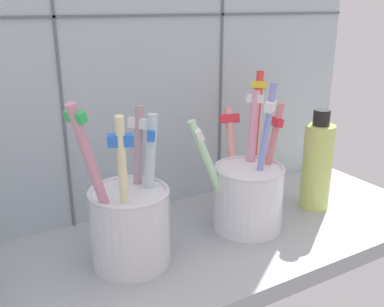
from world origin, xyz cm
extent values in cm
cube|color=#9EA3A8|center=(0.00, 0.00, 1.00)|extent=(64.00, 22.00, 2.00)
cube|color=#B2C1CC|center=(0.00, 12.00, 22.50)|extent=(64.00, 2.00, 45.00)
cube|color=slate|center=(-10.67, 10.90, 22.50)|extent=(0.30, 0.20, 45.00)
cube|color=slate|center=(10.67, 10.90, 22.50)|extent=(0.30, 0.20, 45.00)
cube|color=slate|center=(0.00, 10.90, 26.56)|extent=(64.00, 0.20, 0.30)
cylinder|color=silver|center=(-7.56, 0.35, 6.01)|extent=(8.21, 8.21, 8.03)
torus|color=silver|center=(-7.56, 0.35, 10.03)|extent=(8.30, 8.30, 0.50)
cylinder|color=#BB95A0|center=(-5.90, 1.52, 10.27)|extent=(2.65, 2.18, 15.85)
cube|color=white|center=(-5.37, 1.88, 16.38)|extent=(1.91, 2.33, 1.11)
cylinder|color=#F4EAB2|center=(-8.90, -2.18, 10.56)|extent=(1.91, 3.07, 16.42)
cube|color=blue|center=(-9.18, -2.86, 16.42)|extent=(2.49, 1.72, 1.20)
cylinder|color=pink|center=(-10.87, -1.42, 11.27)|extent=(6.04, 3.66, 18.01)
cube|color=green|center=(-12.89, -2.43, 18.96)|extent=(1.76, 2.20, 1.12)
cylinder|color=silver|center=(-5.34, 0.23, 10.05)|extent=(2.49, 1.82, 15.39)
cube|color=blue|center=(-4.95, 0.07, 15.67)|extent=(1.54, 2.23, 1.10)
cylinder|color=white|center=(7.56, 0.35, 5.81)|extent=(8.28, 8.28, 7.63)
torus|color=silver|center=(7.56, 0.35, 9.63)|extent=(8.37, 8.37, 0.50)
cylinder|color=#F4A499|center=(8.04, 3.98, 8.93)|extent=(2.74, 6.04, 13.40)
cube|color=#E5333F|center=(8.63, 5.84, 14.19)|extent=(2.70, 1.82, 1.28)
cylinder|color=pink|center=(9.29, 2.02, 10.25)|extent=(3.59, 3.32, 15.88)
cube|color=white|center=(10.18, 2.78, 17.12)|extent=(1.96, 2.06, 1.11)
cylinder|color=#E08181|center=(10.36, 0.02, 9.65)|extent=(3.56, 1.33, 14.64)
cube|color=#E5333F|center=(11.23, -0.10, 14.76)|extent=(1.21, 2.05, 1.12)
cylinder|color=#C1F7C0|center=(3.07, 0.60, 9.19)|extent=(6.24, 2.61, 13.90)
cube|color=white|center=(1.17, 1.16, 14.50)|extent=(1.75, 2.76, 1.34)
cylinder|color=#F43737|center=(10.93, 3.57, 11.06)|extent=(6.02, 5.96, 17.66)
cube|color=yellow|center=(12.79, 5.40, 18.10)|extent=(2.07, 2.07, 1.12)
cylinder|color=#9396E6|center=(8.37, -1.20, 11.12)|extent=(2.19, 2.51, 17.52)
cube|color=white|center=(8.74, -1.68, 17.22)|extent=(2.31, 2.10, 1.18)
cylinder|color=#D1E171|center=(18.64, 0.15, 7.65)|extent=(3.83, 3.83, 11.31)
cylinder|color=black|center=(18.64, 0.15, 14.31)|extent=(2.11, 2.11, 2.00)
camera|label=1|loc=(-22.43, -38.12, 27.89)|focal=41.13mm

